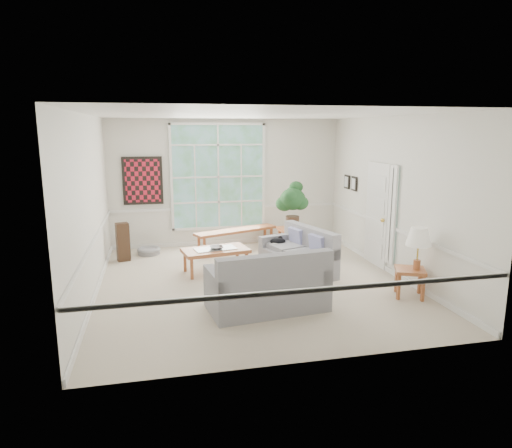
{
  "coord_description": "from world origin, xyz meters",
  "views": [
    {
      "loc": [
        -1.68,
        -7.79,
        2.74
      ],
      "look_at": [
        0.1,
        0.2,
        1.05
      ],
      "focal_mm": 32.0,
      "sensor_mm": 36.0,
      "label": 1
    }
  ],
  "objects_px": {
    "loveseat_front": "(267,279)",
    "coffee_table": "(216,260)",
    "side_table": "(409,283)",
    "end_table": "(293,241)",
    "loveseat_right": "(297,251)"
  },
  "relations": [
    {
      "from": "loveseat_front",
      "to": "end_table",
      "type": "distance_m",
      "value": 3.29
    },
    {
      "from": "loveseat_front",
      "to": "coffee_table",
      "type": "relative_size",
      "value": 1.43
    },
    {
      "from": "side_table",
      "to": "loveseat_right",
      "type": "bearing_deg",
      "value": 130.28
    },
    {
      "from": "loveseat_right",
      "to": "end_table",
      "type": "xyz_separation_m",
      "value": [
        0.32,
        1.32,
        -0.14
      ]
    },
    {
      "from": "end_table",
      "to": "loveseat_front",
      "type": "bearing_deg",
      "value": -114.1
    },
    {
      "from": "loveseat_front",
      "to": "side_table",
      "type": "bearing_deg",
      "value": -7.07
    },
    {
      "from": "side_table",
      "to": "loveseat_front",
      "type": "bearing_deg",
      "value": 179.86
    },
    {
      "from": "loveseat_front",
      "to": "coffee_table",
      "type": "xyz_separation_m",
      "value": [
        -0.53,
        2.04,
        -0.25
      ]
    },
    {
      "from": "coffee_table",
      "to": "end_table",
      "type": "relative_size",
      "value": 2.12
    },
    {
      "from": "loveseat_front",
      "to": "side_table",
      "type": "distance_m",
      "value": 2.46
    },
    {
      "from": "end_table",
      "to": "side_table",
      "type": "distance_m",
      "value": 3.2
    },
    {
      "from": "loveseat_front",
      "to": "side_table",
      "type": "relative_size",
      "value": 3.71
    },
    {
      "from": "loveseat_right",
      "to": "coffee_table",
      "type": "distance_m",
      "value": 1.61
    },
    {
      "from": "loveseat_right",
      "to": "coffee_table",
      "type": "xyz_separation_m",
      "value": [
        -1.56,
        0.37,
        -0.2
      ]
    },
    {
      "from": "loveseat_right",
      "to": "side_table",
      "type": "xyz_separation_m",
      "value": [
        1.43,
        -1.68,
        -0.19
      ]
    }
  ]
}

